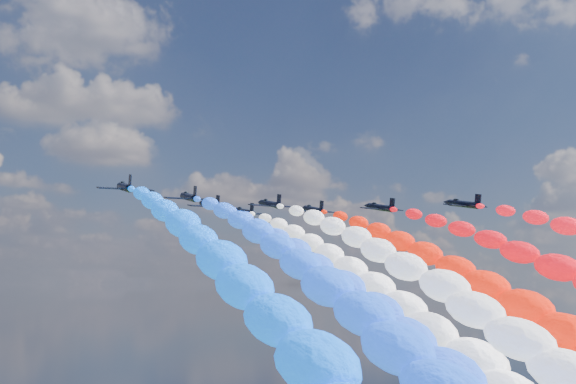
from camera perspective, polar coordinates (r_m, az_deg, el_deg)
name	(u,v)px	position (r m, az deg, el deg)	size (l,w,h in m)	color
jet_0	(125,187)	(126.13, -12.66, 0.37)	(9.28, 12.44, 2.74)	black
trail_0	(232,302)	(73.39, -4.43, -8.62)	(6.43, 103.17, 40.88)	blue
jet_1	(189,197)	(138.30, -7.78, -0.40)	(9.28, 12.44, 2.74)	black
trail_1	(316,299)	(87.32, 2.21, -8.41)	(6.43, 103.17, 40.88)	blue
jet_2	(210,205)	(151.57, -6.15, -1.02)	(9.28, 12.44, 2.74)	black
trail_2	(330,297)	(101.18, 3.32, -8.25)	(6.43, 103.17, 40.88)	blue
jet_3	(270,204)	(149.33, -1.42, -0.97)	(9.28, 12.44, 2.74)	black
trail_3	(423,298)	(101.26, 10.55, -8.14)	(6.43, 103.17, 40.88)	silver
jet_4	(244,212)	(165.20, -3.49, -1.56)	(9.28, 12.44, 2.74)	black
trail_4	(364,296)	(115.90, 5.99, -8.10)	(6.43, 103.17, 40.88)	white
jet_5	(313,210)	(160.50, 1.99, -1.40)	(9.28, 12.44, 2.74)	black
trail_5	(471,296)	(114.15, 14.13, -7.93)	(6.43, 103.17, 40.88)	red
jet_6	(380,208)	(156.88, 7.25, -1.21)	(9.28, 12.44, 2.74)	black
jet_7	(463,204)	(153.29, 13.58, -0.93)	(9.28, 12.44, 2.74)	black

